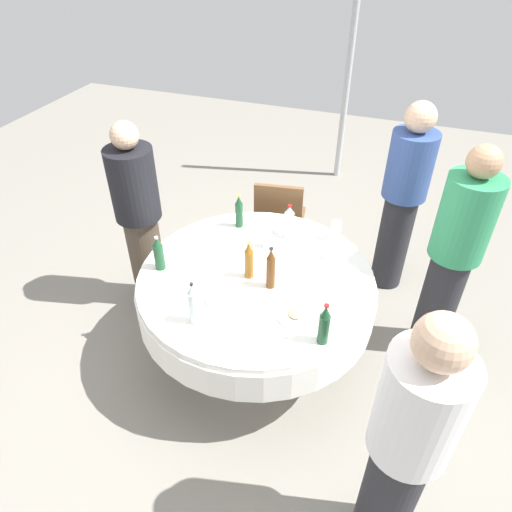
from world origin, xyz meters
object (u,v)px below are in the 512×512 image
Objects in this scene: wine_glass_north at (330,245)px; person_near at (405,446)px; bottle_clear_rear at (194,304)px; bottle_dark_green_east at (324,325)px; person_rear at (139,217)px; bottle_dark_green_north at (159,254)px; plate_far at (225,297)px; bottle_clear_south at (289,222)px; dining_table at (256,292)px; wine_glass_east at (267,234)px; plate_inner at (296,315)px; chair_north at (279,217)px; bottle_amber_west at (249,261)px; person_right at (454,255)px; person_west at (403,198)px; wine_glass_west at (336,227)px; bottle_brown_near at (271,269)px; bottle_dark_green_right at (239,212)px.

person_near is (1.30, 0.61, -0.01)m from wine_glass_north.
wine_glass_north is (-0.85, 0.60, -0.03)m from bottle_clear_rear.
bottle_dark_green_east is 0.18× the size of person_rear.
bottle_dark_green_north is (-0.37, -0.43, -0.02)m from bottle_clear_rear.
plate_far is 0.16× the size of person_rear.
bottle_clear_south is 1.73m from person_near.
person_rear is (-0.41, -0.40, -0.05)m from bottle_dark_green_north.
wine_glass_east reaches higher than dining_table.
chair_north reaches higher than plate_inner.
person_rear is at bearing -106.80° from bottle_amber_west.
bottle_clear_south is 0.17× the size of person_rear.
wine_glass_north is at bearing -60.16° from chair_north.
bottle_dark_green_east is at bearing 55.85° from bottle_amber_west.
plate_inner is at bearing -70.27° from person_right.
wine_glass_east is 1.18m from person_west.
bottle_amber_west is at bearing 164.08° from plate_far.
bottle_dark_green_north is at bearing -119.77° from chair_north.
bottle_dark_green_north is 1.24m from wine_glass_west.
plate_inner is (0.27, 0.35, 0.16)m from dining_table.
bottle_brown_near is 1.22m from person_right.
person_near is at bearing 63.30° from bottle_dark_green_north.
person_near is (0.89, 0.90, -0.04)m from bottle_brown_near.
bottle_dark_green_east is at bearing 50.45° from bottle_brown_near.
wine_glass_west is 0.63× the size of plate_inner.
bottle_clear_rear is 1.94m from person_west.
bottle_dark_green_east reaches higher than bottle_dark_green_north.
person_right is (-1.48, 0.17, 0.00)m from person_near.
bottle_amber_west is 1.84× the size of wine_glass_west.
wine_glass_north is 0.90m from person_west.
bottle_dark_green_east is 0.67m from plate_far.
bottle_brown_near is at bearing 95.25° from bottle_dark_green_north.
person_near is at bearing -68.41° from chair_north.
bottle_dark_green_north is 1.14m from wine_glass_north.
chair_north is (-0.54, -1.35, -0.32)m from person_right.
dining_table is 5.81× the size of bottle_amber_west.
bottle_brown_near is at bearing 144.51° from bottle_clear_rear.
bottle_brown_near reaches higher than plate_inner.
bottle_dark_green_east is at bearing -98.76° from person_rear.
person_west reaches higher than wine_glass_west.
bottle_dark_green_east is (0.91, 0.85, 0.01)m from bottle_dark_green_right.
bottle_dark_green_right is 1.98m from person_near.
person_right is at bearing 85.79° from wine_glass_west.
chair_north is (-0.74, -0.13, -0.33)m from wine_glass_east.
bottle_brown_near is at bearing -84.58° from chair_north.
wine_glass_east is at bearing -59.99° from wine_glass_west.
person_near is at bearing 21.94° from wine_glass_west.
bottle_dark_green_right is 0.30× the size of chair_north.
bottle_dark_green_east is 1.13m from person_right.
plate_far is at bearing -7.05° from wine_glass_east.
bottle_clear_rear is at bearing -82.35° from bottle_dark_green_east.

